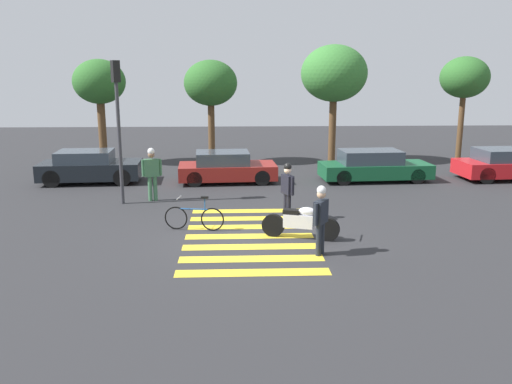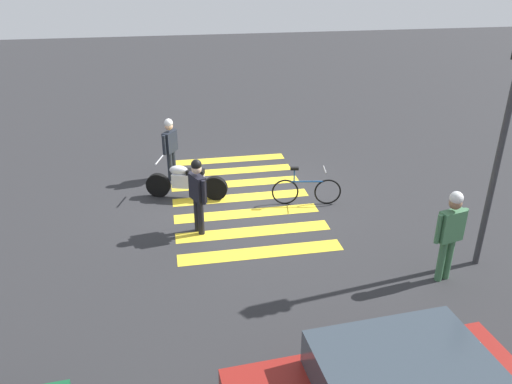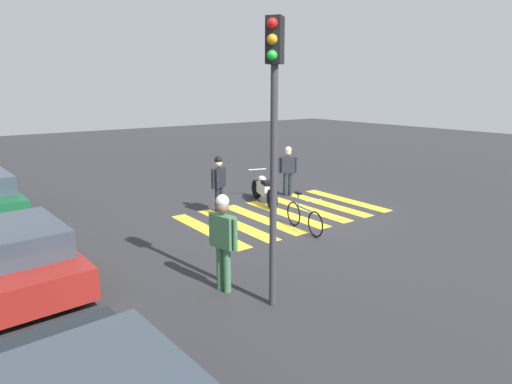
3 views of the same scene
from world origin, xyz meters
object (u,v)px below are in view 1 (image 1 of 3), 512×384
(car_black_suv, at_px, (90,167))
(officer_by_motorcycle, at_px, (287,187))
(car_green_compact, at_px, (374,166))
(car_red_convertible, at_px, (509,164))
(car_maroon_wagon, at_px, (226,168))
(leaning_bicycle, at_px, (194,217))
(traffic_light_pole, at_px, (118,110))
(police_motorcycle, at_px, (300,222))
(officer_on_foot, at_px, (321,215))
(pedestrian_bystander, at_px, (152,170))

(car_black_suv, bearing_deg, officer_by_motorcycle, -38.32)
(car_green_compact, distance_m, car_red_convertible, 5.78)
(car_maroon_wagon, bearing_deg, leaning_bicycle, -96.90)
(leaning_bicycle, xyz_separation_m, car_green_compact, (6.88, 6.70, 0.24))
(traffic_light_pole, bearing_deg, police_motorcycle, -36.45)
(officer_on_foot, xyz_separation_m, officer_by_motorcycle, (-0.50, 3.15, 0.01))
(car_black_suv, bearing_deg, car_maroon_wagon, -1.42)
(pedestrian_bystander, xyz_separation_m, car_red_convertible, (14.37, 3.21, -0.46))
(leaning_bicycle, xyz_separation_m, officer_on_foot, (3.24, -2.21, 0.63))
(officer_by_motorcycle, xyz_separation_m, car_red_convertible, (9.92, 5.89, -0.39))
(car_red_convertible, bearing_deg, officer_by_motorcycle, -149.32)
(car_black_suv, bearing_deg, car_green_compact, -0.64)
(car_black_suv, xyz_separation_m, car_red_convertible, (17.39, -0.01, -0.01))
(car_black_suv, height_order, car_maroon_wagon, car_black_suv)
(pedestrian_bystander, relative_size, car_green_compact, 0.41)
(police_motorcycle, height_order, pedestrian_bystander, pedestrian_bystander)
(officer_by_motorcycle, distance_m, traffic_light_pole, 6.27)
(police_motorcycle, relative_size, traffic_light_pole, 0.43)
(police_motorcycle, bearing_deg, officer_by_motorcycle, 95.17)
(car_red_convertible, bearing_deg, police_motorcycle, -141.63)
(officer_on_foot, bearing_deg, officer_by_motorcycle, 99.04)
(officer_on_foot, relative_size, car_red_convertible, 0.39)
(car_maroon_wagon, distance_m, traffic_light_pole, 5.56)
(officer_on_foot, xyz_separation_m, car_black_suv, (-7.96, 9.05, -0.36))
(police_motorcycle, distance_m, officer_on_foot, 1.46)
(leaning_bicycle, bearing_deg, car_maroon_wagon, 83.10)
(officer_by_motorcycle, xyz_separation_m, car_green_compact, (4.15, 5.77, -0.40))
(car_maroon_wagon, bearing_deg, traffic_light_pole, -135.27)
(car_maroon_wagon, relative_size, traffic_light_pole, 0.84)
(car_green_compact, height_order, car_red_convertible, car_red_convertible)
(leaning_bicycle, relative_size, car_black_suv, 0.42)
(police_motorcycle, height_order, traffic_light_pole, traffic_light_pole)
(officer_on_foot, relative_size, pedestrian_bystander, 0.94)
(leaning_bicycle, height_order, traffic_light_pole, traffic_light_pole)
(leaning_bicycle, xyz_separation_m, officer_by_motorcycle, (2.74, 0.93, 0.64))
(officer_on_foot, relative_size, officer_by_motorcycle, 0.99)
(car_black_suv, xyz_separation_m, car_green_compact, (11.61, -0.13, -0.03))
(leaning_bicycle, height_order, car_maroon_wagon, car_maroon_wagon)
(traffic_light_pole, bearing_deg, officer_on_foot, -42.55)
(police_motorcycle, xyz_separation_m, car_black_suv, (-7.63, 7.74, 0.19))
(car_maroon_wagon, bearing_deg, police_motorcycle, -74.60)
(officer_on_foot, distance_m, traffic_light_pole, 8.33)
(car_maroon_wagon, bearing_deg, car_black_suv, 178.58)
(pedestrian_bystander, height_order, traffic_light_pole, traffic_light_pole)
(pedestrian_bystander, bearing_deg, traffic_light_pole, -158.93)
(officer_on_foot, height_order, pedestrian_bystander, pedestrian_bystander)
(officer_on_foot, relative_size, traffic_light_pole, 0.37)
(pedestrian_bystander, height_order, car_red_convertible, pedestrian_bystander)
(pedestrian_bystander, height_order, car_green_compact, pedestrian_bystander)
(car_black_suv, relative_size, car_green_compact, 0.89)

